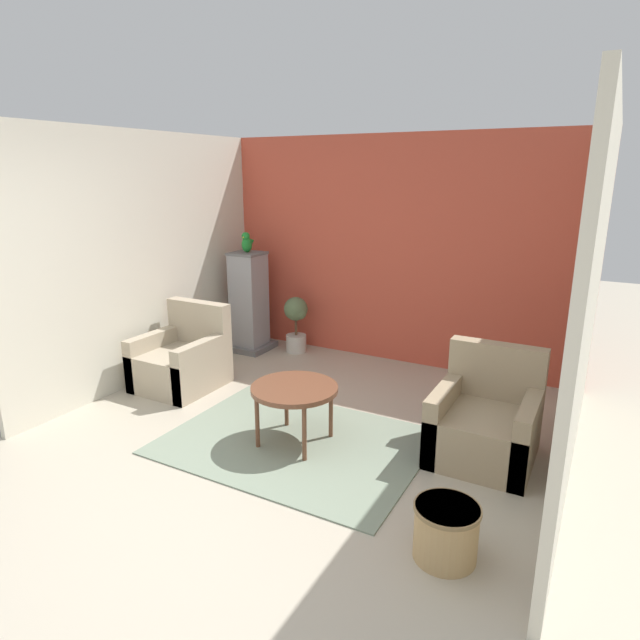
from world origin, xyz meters
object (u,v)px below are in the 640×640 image
Objects in this scene: armchair_right at (485,424)px; birdcage at (249,304)px; coffee_table at (294,392)px; parrot at (247,243)px; armchair_left at (183,361)px; wicker_basket at (446,530)px; potted_plant at (296,319)px.

armchair_right is 0.69× the size of birdcage.
parrot reaches higher than coffee_table.
armchair_right is (3.08, 0.05, 0.00)m from armchair_left.
armchair_right is 3.40× the size of parrot.
coffee_table is at bearing 153.03° from wicker_basket.
armchair_right reaches higher than coffee_table.
potted_plant is (-1.21, 2.01, -0.04)m from coffee_table.
armchair_right is at bearing -21.92° from birdcage.
parrot is 0.65× the size of wicker_basket.
wicker_basket is (3.24, -2.57, -0.41)m from birdcage.
parrot is 4.30m from wicker_basket.
coffee_table is at bearing -45.84° from birdcage.
coffee_table is at bearing -16.49° from armchair_left.
birdcage is at bearing -161.26° from potted_plant.
armchair_left is 1.00× the size of armchair_right.
coffee_table is 1.75m from armchair_left.
coffee_table is at bearing -45.88° from parrot.
armchair_left is at bearing -179.15° from armchair_right.
parrot is 0.36× the size of potted_plant.
armchair_left is 3.08m from armchair_right.
coffee_table is 1.68m from wicker_basket.
potted_plant is at bearing 134.16° from wicker_basket.
armchair_left and armchair_right have the same top height.
armchair_left is at bearing -85.70° from birdcage.
armchair_right is 3.45m from birdcage.
parrot is at bearing 90.00° from birdcage.
parrot reaches higher than birdcage.
parrot reaches higher than armchair_left.
armchair_left is 1.37m from birdcage.
potted_plant reaches higher than wicker_basket.
wicker_basket is (3.24, -2.57, -1.16)m from parrot.
coffee_table is 0.83× the size of armchair_right.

